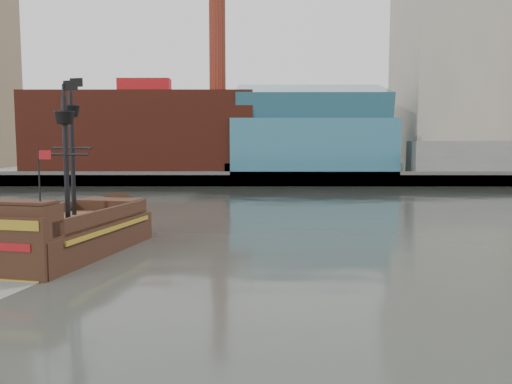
{
  "coord_description": "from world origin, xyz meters",
  "views": [
    {
      "loc": [
        -0.16,
        -25.62,
        7.32
      ],
      "look_at": [
        -0.26,
        9.33,
        4.0
      ],
      "focal_mm": 35.0,
      "sensor_mm": 36.0,
      "label": 1
    }
  ],
  "objects": [
    {
      "name": "promenade_far",
      "position": [
        0.0,
        92.0,
        1.0
      ],
      "size": [
        220.0,
        60.0,
        2.0
      ],
      "primitive_type": "cube",
      "color": "slate",
      "rests_on": "ground"
    },
    {
      "name": "ground",
      "position": [
        0.0,
        0.0,
        0.0
      ],
      "size": [
        400.0,
        400.0,
        0.0
      ],
      "primitive_type": "plane",
      "color": "#2C2F29",
      "rests_on": "ground"
    },
    {
      "name": "seawall",
      "position": [
        0.0,
        62.5,
        1.3
      ],
      "size": [
        220.0,
        1.0,
        2.6
      ],
      "primitive_type": "cube",
      "color": "#4C4C49",
      "rests_on": "ground"
    },
    {
      "name": "pirate_ship",
      "position": [
        -12.65,
        7.13,
        1.16
      ],
      "size": [
        8.57,
        17.73,
        12.75
      ],
      "rotation": [
        0.0,
        0.0,
        -0.21
      ],
      "color": "black",
      "rests_on": "ground"
    },
    {
      "name": "skyline",
      "position": [
        5.21,
        84.56,
        24.55
      ],
      "size": [
        149.0,
        45.0,
        62.0
      ],
      "color": "#806B4D",
      "rests_on": "promenade_far"
    }
  ]
}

